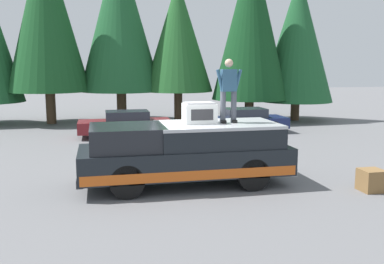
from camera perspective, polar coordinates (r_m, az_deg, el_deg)
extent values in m
plane|color=slate|center=(11.71, -2.87, -6.85)|extent=(90.00, 90.00, 0.00)
cube|color=black|center=(11.39, -0.94, -3.66)|extent=(2.00, 5.50, 0.70)
cube|color=#CC5619|center=(11.43, -0.93, -4.61)|extent=(2.01, 5.39, 0.24)
cube|color=black|center=(11.07, -8.64, -0.70)|extent=(1.84, 1.87, 0.60)
cube|color=black|center=(11.47, 3.37, -0.48)|extent=(1.92, 3.19, 0.52)
cube|color=#B7BABF|center=(11.43, 3.38, 1.01)|extent=(1.94, 3.19, 0.08)
cube|color=#232326|center=(11.24, -14.56, -5.53)|extent=(1.96, 0.16, 0.20)
cube|color=#B2B5BA|center=(12.25, 11.52, -4.24)|extent=(1.96, 0.16, 0.20)
cylinder|color=black|center=(10.43, -8.66, -6.53)|extent=(0.30, 0.84, 0.84)
cylinder|color=black|center=(12.08, -9.20, -4.41)|extent=(0.30, 0.84, 0.84)
cylinder|color=black|center=(11.09, 8.10, -5.59)|extent=(0.30, 0.84, 0.84)
cylinder|color=black|center=(12.65, 5.41, -3.73)|extent=(0.30, 0.84, 0.84)
cube|color=silver|center=(11.34, 0.98, 2.48)|extent=(0.64, 0.84, 0.52)
cube|color=#2D2D30|center=(11.02, 1.37, 2.30)|extent=(0.01, 0.59, 0.29)
cube|color=#99999E|center=(11.31, 0.99, 3.89)|extent=(0.58, 0.76, 0.04)
cylinder|color=#4C515B|center=(11.52, 5.58, 3.34)|extent=(0.15, 0.15, 0.84)
cube|color=black|center=(11.52, 5.61, 1.44)|extent=(0.26, 0.11, 0.08)
cylinder|color=#4C515B|center=(11.43, 4.14, 3.32)|extent=(0.15, 0.15, 0.84)
cube|color=black|center=(11.43, 4.18, 1.40)|extent=(0.26, 0.11, 0.08)
cube|color=#335B7A|center=(11.42, 4.91, 6.88)|extent=(0.24, 0.40, 0.58)
sphere|color=beige|center=(11.42, 4.94, 9.13)|extent=(0.22, 0.22, 0.22)
cylinder|color=#335B7A|center=(11.47, 6.13, 6.87)|extent=(0.09, 0.23, 0.58)
cylinder|color=#335B7A|center=(11.33, 3.76, 6.87)|extent=(0.09, 0.23, 0.58)
cube|color=navy|center=(20.42, 6.75, 1.28)|extent=(1.64, 4.10, 0.50)
cube|color=#282D38|center=(20.39, 7.04, 2.57)|extent=(1.31, 1.89, 0.42)
cylinder|color=black|center=(19.38, 3.89, 0.37)|extent=(0.20, 0.62, 0.62)
cylinder|color=black|center=(20.75, 2.78, 0.95)|extent=(0.20, 0.62, 0.62)
cylinder|color=black|center=(20.23, 10.82, 0.60)|extent=(0.20, 0.62, 0.62)
cylinder|color=black|center=(21.55, 9.31, 1.14)|extent=(0.20, 0.62, 0.62)
cube|color=maroon|center=(19.36, -8.90, 0.82)|extent=(1.64, 4.10, 0.50)
cube|color=#282D38|center=(19.31, -8.63, 2.18)|extent=(1.31, 1.89, 0.42)
cylinder|color=black|center=(18.64, -12.65, -0.16)|extent=(0.20, 0.62, 0.62)
cylinder|color=black|center=(20.06, -12.64, 0.47)|extent=(0.20, 0.62, 0.62)
cylinder|color=black|center=(18.80, -4.88, 0.10)|extent=(0.20, 0.62, 0.62)
cylinder|color=black|center=(20.21, -5.42, 0.71)|extent=(0.20, 0.62, 0.62)
cube|color=olive|center=(11.86, 22.78, -5.94)|extent=(0.56, 0.56, 0.56)
cylinder|color=#4C3826|center=(25.60, 13.54, 2.77)|extent=(0.50, 0.50, 1.10)
cone|color=#1E562D|center=(25.51, 13.89, 12.04)|extent=(4.13, 4.13, 7.17)
cylinder|color=#4C3826|center=(24.33, 7.61, 2.85)|extent=(0.51, 0.51, 1.29)
cone|color=#14421E|center=(24.31, 7.85, 14.35)|extent=(4.21, 4.21, 8.47)
cylinder|color=#4C3826|center=(24.74, -1.84, 3.49)|extent=(0.47, 0.47, 1.69)
cone|color=#235B28|center=(24.69, -1.89, 12.69)|extent=(3.94, 3.94, 6.23)
cylinder|color=#4C3826|center=(25.05, -9.35, 3.46)|extent=(0.55, 0.55, 1.70)
cone|color=#1E562D|center=(25.09, -9.64, 14.89)|extent=(4.60, 4.60, 8.29)
cylinder|color=#4C3826|center=(24.67, -18.28, 3.11)|extent=(0.52, 0.52, 1.76)
cone|color=#194C23|center=(24.72, -18.87, 14.88)|extent=(4.34, 4.34, 8.37)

